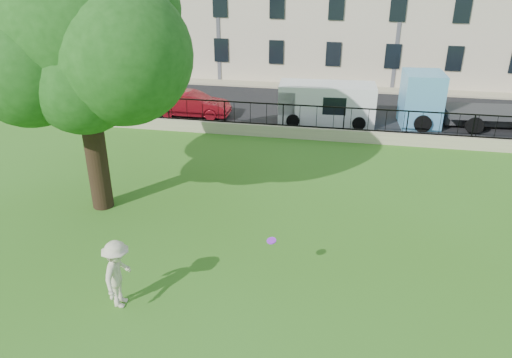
% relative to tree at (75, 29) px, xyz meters
% --- Properties ---
extents(ground, '(120.00, 120.00, 0.00)m').
position_rel_tree_xyz_m(ground, '(5.69, -3.48, -6.39)').
color(ground, '#39701A').
rests_on(ground, ground).
extents(retaining_wall, '(50.00, 0.40, 0.60)m').
position_rel_tree_xyz_m(retaining_wall, '(5.69, 8.52, -6.09)').
color(retaining_wall, gray).
rests_on(retaining_wall, ground).
extents(iron_railing, '(50.00, 0.05, 1.13)m').
position_rel_tree_xyz_m(iron_railing, '(5.69, 8.52, -5.24)').
color(iron_railing, black).
rests_on(iron_railing, retaining_wall).
extents(street, '(60.00, 9.00, 0.01)m').
position_rel_tree_xyz_m(street, '(5.69, 13.22, -6.39)').
color(street, black).
rests_on(street, ground).
extents(sidewalk, '(60.00, 1.40, 0.12)m').
position_rel_tree_xyz_m(sidewalk, '(5.69, 18.42, -6.33)').
color(sidewalk, gray).
rests_on(sidewalk, ground).
extents(tree, '(7.90, 6.10, 9.69)m').
position_rel_tree_xyz_m(tree, '(0.00, 0.00, 0.00)').
color(tree, black).
rests_on(tree, ground).
extents(man, '(0.78, 1.30, 1.96)m').
position_rel_tree_xyz_m(man, '(3.19, -5.21, -5.41)').
color(man, beige).
rests_on(man, ground).
extents(frisbee, '(0.30, 0.29, 0.12)m').
position_rel_tree_xyz_m(frisbee, '(6.99, -3.44, -5.04)').
color(frisbee, '#9728E3').
extents(red_sedan, '(4.25, 1.55, 1.39)m').
position_rel_tree_xyz_m(red_sedan, '(0.21, 10.92, -5.70)').
color(red_sedan, maroon).
rests_on(red_sedan, street).
extents(white_van, '(5.20, 2.26, 2.14)m').
position_rel_tree_xyz_m(white_van, '(7.69, 11.23, -5.32)').
color(white_van, white).
rests_on(white_van, street).
extents(blue_truck, '(6.91, 2.84, 2.84)m').
position_rel_tree_xyz_m(blue_truck, '(15.02, 11.92, -4.97)').
color(blue_truck, '#62B0E6').
rests_on(blue_truck, street).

